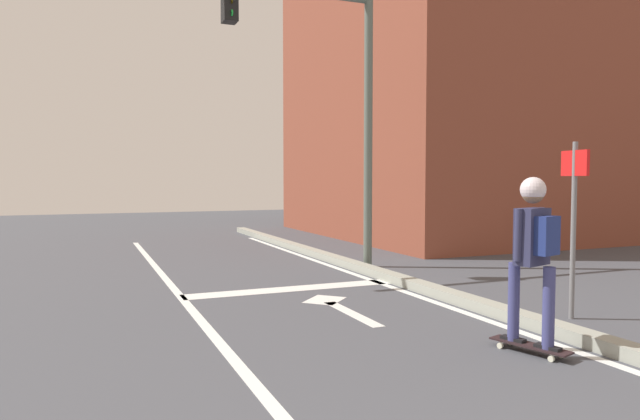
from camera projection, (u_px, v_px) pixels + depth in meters
lane_line_center at (223, 347)px, 5.58m from camera, size 0.12×20.00×0.01m
lane_line_curbside at (479, 317)px, 6.78m from camera, size 0.12×20.00×0.01m
stop_bar at (291, 289)px, 8.54m from camera, size 3.25×0.40×0.01m
lane_arrow_stem at (352, 313)px, 6.98m from camera, size 0.16×1.40×0.01m
lane_arrow_head at (325, 300)px, 7.76m from camera, size 0.71×0.71×0.01m
curb_strip at (496, 310)px, 6.87m from camera, size 0.24×24.00×0.14m
skateboard at (530, 346)px, 5.39m from camera, size 0.40×0.80×0.08m
skater at (534, 240)px, 5.32m from camera, size 0.43×0.60×1.59m
traffic_signal_mast at (306, 67)px, 10.06m from camera, size 5.32×0.34×5.17m
street_sign_post at (574, 203)px, 6.65m from camera, size 0.10×0.44×2.09m
building_block at (522, 106)px, 18.10m from camera, size 13.02×8.89×8.00m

